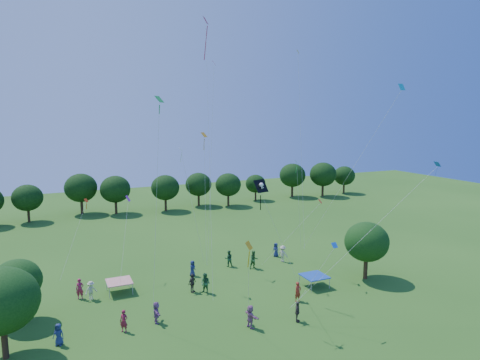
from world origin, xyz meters
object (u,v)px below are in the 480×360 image
object	(u,v)px
near_tree_east	(367,242)
red_high_kite	(207,69)
near_tree_west	(1,301)
pirate_kite	(262,189)
tent_red_stripe	(119,282)
tent_blue	(314,276)
near_tree_north	(17,281)

from	to	relation	value
near_tree_east	red_high_kite	size ratio (longest dim) A/B	0.24
red_high_kite	near_tree_west	bearing A→B (deg)	-159.44
pirate_kite	tent_red_stripe	bearing A→B (deg)	131.28
near_tree_east	tent_blue	xyz separation A→B (m)	(-5.74, 0.35, -2.70)
near_tree_east	tent_blue	size ratio (longest dim) A/B	2.58
tent_red_stripe	pirate_kite	bearing A→B (deg)	-48.72
near_tree_west	red_high_kite	world-z (taller)	red_high_kite
near_tree_north	near_tree_east	distance (m)	30.82
near_tree_north	tent_blue	distance (m)	25.19
near_tree_west	near_tree_north	bearing A→B (deg)	83.89
near_tree_west	pirate_kite	size ratio (longest dim) A/B	0.62
near_tree_north	pirate_kite	bearing A→B (deg)	-24.87
tent_blue	red_high_kite	size ratio (longest dim) A/B	0.09
near_tree_north	tent_blue	size ratio (longest dim) A/B	2.26
red_high_kite	near_tree_east	bearing A→B (deg)	-18.55
near_tree_north	tent_blue	xyz separation A→B (m)	(24.82, -3.63, -2.27)
pirate_kite	red_high_kite	xyz separation A→B (m)	(-1.04, 8.81, 9.38)
pirate_kite	tent_blue	bearing A→B (deg)	28.87
near_tree_east	pirate_kite	bearing A→B (deg)	-163.78
red_high_kite	tent_blue	bearing A→B (deg)	-27.23
near_tree_east	pirate_kite	size ratio (longest dim) A/B	0.57
near_tree_north	tent_red_stripe	xyz separation A→B (m)	(7.95, 2.47, -2.27)
near_tree_east	near_tree_west	bearing A→B (deg)	-177.53
near_tree_east	tent_blue	distance (m)	6.35
near_tree_west	tent_blue	size ratio (longest dim) A/B	2.80
tent_blue	pirate_kite	bearing A→B (deg)	-151.13
pirate_kite	near_tree_east	bearing A→B (deg)	16.22
near_tree_east	red_high_kite	bearing A→B (deg)	161.45
near_tree_north	tent_red_stripe	size ratio (longest dim) A/B	2.26
tent_red_stripe	red_high_kite	distance (m)	20.60
near_tree_west	tent_red_stripe	xyz separation A→B (m)	(8.52, 7.80, -2.97)
near_tree_west	near_tree_east	world-z (taller)	near_tree_west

